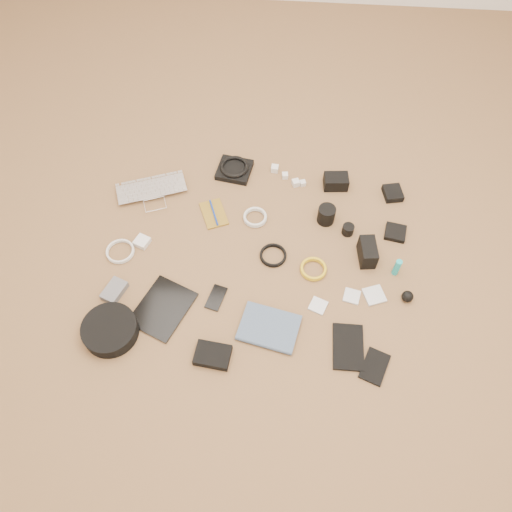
# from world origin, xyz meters

# --- Properties ---
(laptop) EXTENTS (0.39, 0.33, 0.03)m
(laptop) POSITION_xyz_m (-0.51, 0.31, 0.01)
(laptop) COLOR silver
(laptop) RESTS_ON ground
(headphone_pouch) EXTENTS (0.18, 0.17, 0.03)m
(headphone_pouch) POSITION_xyz_m (-0.14, 0.50, 0.01)
(headphone_pouch) COLOR black
(headphone_pouch) RESTS_ON ground
(headphones) EXTENTS (0.17, 0.17, 0.02)m
(headphones) POSITION_xyz_m (-0.14, 0.50, 0.04)
(headphones) COLOR black
(headphones) RESTS_ON headphone_pouch
(charger_a) EXTENTS (0.04, 0.04, 0.03)m
(charger_a) POSITION_xyz_m (0.05, 0.53, 0.02)
(charger_a) COLOR white
(charger_a) RESTS_ON ground
(charger_b) EXTENTS (0.04, 0.04, 0.03)m
(charger_b) POSITION_xyz_m (0.16, 0.44, 0.02)
(charger_b) COLOR white
(charger_b) RESTS_ON ground
(charger_c) EXTENTS (0.03, 0.03, 0.02)m
(charger_c) POSITION_xyz_m (0.19, 0.45, 0.01)
(charger_c) COLOR white
(charger_c) RESTS_ON ground
(charger_d) EXTENTS (0.03, 0.03, 0.03)m
(charger_d) POSITION_xyz_m (0.11, 0.49, 0.01)
(charger_d) COLOR white
(charger_d) RESTS_ON ground
(dslr_camera) EXTENTS (0.12, 0.09, 0.07)m
(dslr_camera) POSITION_xyz_m (0.35, 0.45, 0.03)
(dslr_camera) COLOR black
(dslr_camera) RESTS_ON ground
(lens_pouch) EXTENTS (0.10, 0.11, 0.03)m
(lens_pouch) POSITION_xyz_m (0.62, 0.42, 0.02)
(lens_pouch) COLOR black
(lens_pouch) RESTS_ON ground
(notebook_olive) EXTENTS (0.15, 0.18, 0.01)m
(notebook_olive) POSITION_xyz_m (-0.21, 0.24, 0.00)
(notebook_olive) COLOR olive
(notebook_olive) RESTS_ON ground
(pen_blue) EXTENTS (0.06, 0.14, 0.01)m
(pen_blue) POSITION_xyz_m (-0.21, 0.24, 0.01)
(pen_blue) COLOR #123198
(pen_blue) RESTS_ON notebook_olive
(cable_white_a) EXTENTS (0.14, 0.14, 0.01)m
(cable_white_a) POSITION_xyz_m (-0.02, 0.23, 0.01)
(cable_white_a) COLOR silver
(cable_white_a) RESTS_ON ground
(lens_a) EXTENTS (0.08, 0.08, 0.08)m
(lens_a) POSITION_xyz_m (0.30, 0.24, 0.04)
(lens_a) COLOR black
(lens_a) RESTS_ON ground
(lens_b) EXTENTS (0.06, 0.06, 0.05)m
(lens_b) POSITION_xyz_m (0.40, 0.18, 0.02)
(lens_b) COLOR black
(lens_b) RESTS_ON ground
(card_reader) EXTENTS (0.11, 0.11, 0.02)m
(card_reader) POSITION_xyz_m (0.62, 0.19, 0.01)
(card_reader) COLOR black
(card_reader) RESTS_ON ground
(power_brick) EXTENTS (0.08, 0.08, 0.03)m
(power_brick) POSITION_xyz_m (-0.51, 0.05, 0.01)
(power_brick) COLOR white
(power_brick) RESTS_ON ground
(cable_white_b) EXTENTS (0.16, 0.16, 0.01)m
(cable_white_b) POSITION_xyz_m (-0.59, -0.01, 0.01)
(cable_white_b) COLOR silver
(cable_white_b) RESTS_ON ground
(cable_black) EXTENTS (0.12, 0.12, 0.01)m
(cable_black) POSITION_xyz_m (0.08, 0.03, 0.01)
(cable_black) COLOR black
(cable_black) RESTS_ON ground
(cable_yellow) EXTENTS (0.14, 0.14, 0.01)m
(cable_yellow) POSITION_xyz_m (0.25, -0.03, 0.01)
(cable_yellow) COLOR gold
(cable_yellow) RESTS_ON ground
(flash) EXTENTS (0.08, 0.13, 0.09)m
(flash) POSITION_xyz_m (0.48, 0.05, 0.05)
(flash) COLOR black
(flash) RESTS_ON ground
(lens_cleaner) EXTENTS (0.03, 0.03, 0.09)m
(lens_cleaner) POSITION_xyz_m (0.60, -0.01, 0.05)
(lens_cleaner) COLOR #1BADB3
(lens_cleaner) RESTS_ON ground
(battery_charger) EXTENTS (0.11, 0.13, 0.03)m
(battery_charger) POSITION_xyz_m (-0.57, -0.20, 0.02)
(battery_charger) COLOR slate
(battery_charger) RESTS_ON ground
(tablet) EXTENTS (0.28, 0.30, 0.01)m
(tablet) POSITION_xyz_m (-0.36, -0.26, 0.01)
(tablet) COLOR black
(tablet) RESTS_ON ground
(phone) EXTENTS (0.09, 0.13, 0.01)m
(phone) POSITION_xyz_m (-0.15, -0.20, 0.00)
(phone) COLOR black
(phone) RESTS_ON ground
(filter_case_left) EXTENTS (0.09, 0.09, 0.01)m
(filter_case_left) POSITION_xyz_m (0.28, -0.20, 0.00)
(filter_case_left) COLOR silver
(filter_case_left) RESTS_ON ground
(filter_case_mid) EXTENTS (0.08, 0.08, 0.01)m
(filter_case_mid) POSITION_xyz_m (0.42, -0.14, 0.00)
(filter_case_mid) COLOR silver
(filter_case_mid) RESTS_ON ground
(filter_case_right) EXTENTS (0.10, 0.10, 0.01)m
(filter_case_right) POSITION_xyz_m (0.51, -0.13, 0.01)
(filter_case_right) COLOR silver
(filter_case_right) RESTS_ON ground
(air_blower) EXTENTS (0.05, 0.05, 0.05)m
(air_blower) POSITION_xyz_m (0.64, -0.14, 0.02)
(air_blower) COLOR black
(air_blower) RESTS_ON ground
(headphone_case) EXTENTS (0.26, 0.26, 0.06)m
(headphone_case) POSITION_xyz_m (-0.54, -0.39, 0.03)
(headphone_case) COLOR black
(headphone_case) RESTS_ON ground
(drive_case) EXTENTS (0.15, 0.11, 0.03)m
(drive_case) POSITION_xyz_m (-0.13, -0.45, 0.02)
(drive_case) COLOR black
(drive_case) RESTS_ON ground
(paperback) EXTENTS (0.26, 0.22, 0.02)m
(paperback) POSITION_xyz_m (0.06, -0.40, 0.01)
(paperback) COLOR #445874
(paperback) RESTS_ON ground
(notebook_black_a) EXTENTS (0.12, 0.19, 0.01)m
(notebook_black_a) POSITION_xyz_m (0.40, -0.37, 0.01)
(notebook_black_a) COLOR black
(notebook_black_a) RESTS_ON ground
(notebook_black_b) EXTENTS (0.13, 0.16, 0.01)m
(notebook_black_b) POSITION_xyz_m (0.50, -0.44, 0.01)
(notebook_black_b) COLOR black
(notebook_black_b) RESTS_ON ground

